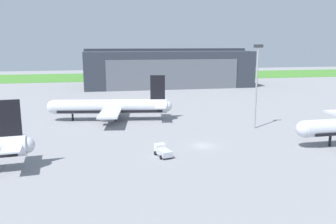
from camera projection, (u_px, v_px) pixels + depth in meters
name	position (u px, v px, depth m)	size (l,w,h in m)	color
ground_plane	(203.00, 146.00, 75.49)	(440.00, 440.00, 0.00)	gray
grass_field_strip	(134.00, 76.00, 230.40)	(440.00, 56.00, 0.08)	#427F2E
maintenance_hangar	(166.00, 68.00, 181.15)	(83.11, 37.46, 19.11)	#2D333D
airliner_far_left	(110.00, 107.00, 99.79)	(35.55, 27.74, 12.99)	silver
baggage_tug	(163.00, 151.00, 68.67)	(3.29, 5.13, 2.14)	silver
apron_light_mast	(257.00, 81.00, 88.61)	(2.40, 0.50, 21.68)	#99999E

